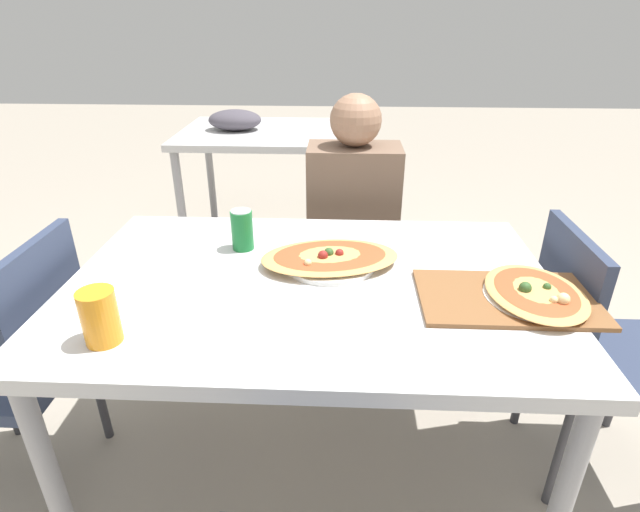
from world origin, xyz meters
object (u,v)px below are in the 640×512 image
at_px(chair_side_left, 20,357).
at_px(chair_side_right, 592,345).
at_px(soda_can, 242,230).
at_px(dining_table, 310,301).
at_px(person_seated, 353,217).
at_px(drink_glass, 100,317).
at_px(pizza_second, 535,294).
at_px(pizza_main, 330,258).
at_px(chair_far_seated, 351,245).

relative_size(chair_side_left, chair_side_right, 1.00).
height_order(chair_side_left, soda_can, soda_can).
xyz_separation_m(dining_table, person_seated, (0.13, 0.65, -0.01)).
xyz_separation_m(soda_can, drink_glass, (-0.22, -0.49, 0.00)).
bearing_deg(pizza_second, pizza_main, 161.39).
bearing_deg(soda_can, pizza_main, -19.65).
distance_m(chair_side_right, person_seated, 0.94).
xyz_separation_m(pizza_main, drink_glass, (-0.49, -0.39, 0.04)).
xyz_separation_m(dining_table, chair_side_right, (0.85, 0.09, -0.18)).
xyz_separation_m(chair_far_seated, chair_side_right, (0.73, -0.68, 0.00)).
bearing_deg(dining_table, pizza_main, 62.05).
distance_m(chair_side_left, drink_glass, 0.57).
height_order(dining_table, chair_side_left, chair_side_left).
bearing_deg(soda_can, drink_glass, -114.28).
bearing_deg(chair_far_seated, chair_side_right, 136.89).
relative_size(person_seated, soda_can, 9.06).
bearing_deg(pizza_main, chair_far_seated, 83.54).
height_order(dining_table, pizza_main, pizza_main).
height_order(chair_side_right, soda_can, soda_can).
bearing_deg(soda_can, chair_side_right, -5.63).
xyz_separation_m(chair_side_right, drink_glass, (-1.29, -0.38, 0.32)).
bearing_deg(chair_side_right, chair_side_left, -85.31).
bearing_deg(person_seated, dining_table, 79.05).
relative_size(chair_far_seated, soda_can, 6.80).
distance_m(dining_table, soda_can, 0.32).
relative_size(chair_side_left, person_seated, 0.75).
xyz_separation_m(chair_side_right, person_seated, (-0.73, 0.57, 0.18)).
relative_size(pizza_main, pizza_second, 1.36).
xyz_separation_m(dining_table, chair_side_left, (-0.85, -0.05, -0.18)).
bearing_deg(chair_side_left, chair_far_seated, -50.07).
relative_size(dining_table, pizza_main, 3.05).
height_order(chair_side_right, person_seated, person_seated).
xyz_separation_m(chair_side_left, drink_glass, (0.41, -0.24, 0.32)).
height_order(chair_side_right, pizza_second, chair_side_right).
relative_size(chair_far_seated, chair_side_right, 1.00).
distance_m(dining_table, pizza_second, 0.59).
xyz_separation_m(chair_far_seated, person_seated, (-0.00, -0.11, 0.18)).
xyz_separation_m(chair_side_right, pizza_main, (-0.80, 0.01, 0.27)).
relative_size(chair_side_left, soda_can, 6.80).
bearing_deg(drink_glass, pizza_second, 12.04).
height_order(chair_far_seated, person_seated, person_seated).
bearing_deg(pizza_main, person_seated, 82.26).
height_order(chair_far_seated, pizza_main, chair_far_seated).
bearing_deg(chair_side_left, person_seated, -54.14).
bearing_deg(chair_side_left, pizza_main, -80.62).
bearing_deg(chair_side_right, chair_far_seated, -133.11).
height_order(dining_table, drink_glass, drink_glass).
relative_size(chair_far_seated, pizza_main, 1.96).
bearing_deg(dining_table, soda_can, 138.84).
bearing_deg(person_seated, pizza_main, 82.26).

